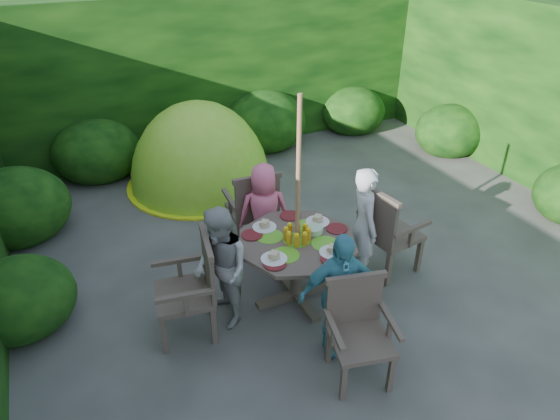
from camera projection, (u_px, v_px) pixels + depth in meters
name	position (u px, v px, depth m)	size (l,w,h in m)	color
ground	(330.00, 252.00, 6.00)	(60.00, 60.00, 0.00)	#42403B
hedge_enclosure	(283.00, 118.00, 6.41)	(9.00, 9.00, 2.50)	black
patio_table	(297.00, 249.00, 5.00)	(1.25, 1.25, 0.86)	#43362C
parasol_pole	(298.00, 207.00, 4.75)	(0.04, 0.04, 2.20)	#8F5E39
garden_chair_right	(386.00, 230.00, 5.43)	(0.62, 0.68, 1.01)	#43362C
garden_chair_left	(193.00, 286.00, 4.62)	(0.61, 0.66, 0.99)	#43362C
garden_chair_back	(254.00, 208.00, 5.89)	(0.61, 0.55, 0.97)	#43362C
garden_chair_front	(358.00, 329.00, 4.21)	(0.63, 0.58, 0.90)	#43362C
child_right	(364.00, 226.00, 5.26)	(0.49, 0.32, 1.34)	silver
child_left	(221.00, 269.00, 4.69)	(0.61, 0.47, 1.25)	#A4A39F
child_back	(264.00, 213.00, 5.62)	(0.58, 0.38, 1.19)	#F46587
child_front	(339.00, 295.00, 4.37)	(0.73, 0.30, 1.24)	teal
dome_tent	(202.00, 183.00, 7.55)	(2.52, 2.52, 2.52)	#97D428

